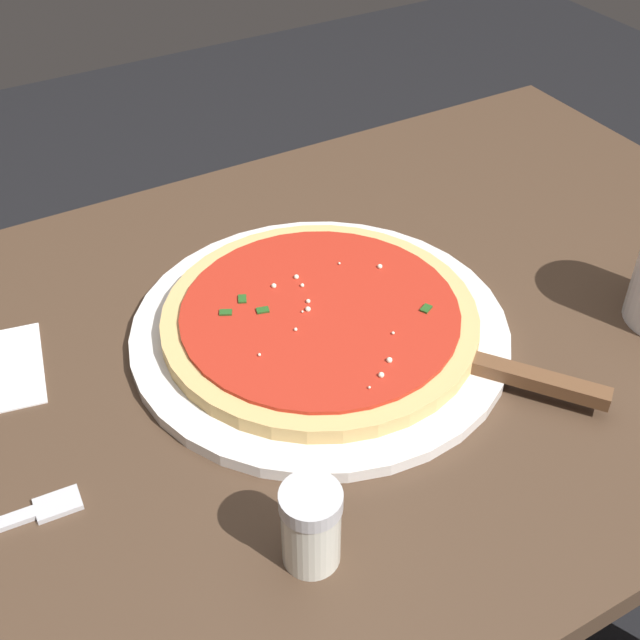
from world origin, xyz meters
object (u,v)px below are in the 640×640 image
(serving_plate, at_px, (320,331))
(pizza, at_px, (320,318))
(parmesan_shaker, at_px, (311,526))
(pizza_server, at_px, (493,369))

(serving_plate, bearing_deg, pizza, 174.31)
(serving_plate, height_order, parmesan_shaker, parmesan_shaker)
(serving_plate, xyz_separation_m, parmesan_shaker, (-0.13, -0.22, 0.03))
(pizza, xyz_separation_m, parmesan_shaker, (-0.13, -0.22, 0.02))
(serving_plate, distance_m, pizza, 0.02)
(serving_plate, bearing_deg, pizza_server, -52.82)
(serving_plate, relative_size, pizza_server, 1.84)
(serving_plate, height_order, pizza, pizza)
(pizza_server, relative_size, parmesan_shaker, 2.73)
(serving_plate, height_order, pizza_server, pizza_server)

